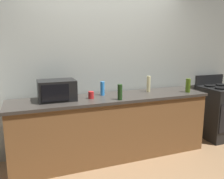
{
  "coord_description": "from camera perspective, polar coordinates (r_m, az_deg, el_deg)",
  "views": [
    {
      "loc": [
        -1.13,
        -2.6,
        1.64
      ],
      "look_at": [
        0.0,
        0.4,
        1.0
      ],
      "focal_mm": 37.2,
      "sensor_mm": 36.0,
      "label": 1
    }
  ],
  "objects": [
    {
      "name": "ground_plane",
      "position": [
        3.27,
        2.62,
        -18.79
      ],
      "size": [
        8.0,
        8.0,
        0.0
      ],
      "primitive_type": "plane",
      "color": "#93704C"
    },
    {
      "name": "back_wall",
      "position": [
        3.6,
        -2.32,
        6.67
      ],
      "size": [
        6.4,
        0.1,
        2.7
      ],
      "primitive_type": "cube",
      "color": "#9EA399",
      "rests_on": "ground_plane"
    },
    {
      "name": "counter_run",
      "position": [
        3.41,
        0.0,
        -9.06
      ],
      "size": [
        2.84,
        0.64,
        0.9
      ],
      "color": "brown",
      "rests_on": "ground_plane"
    },
    {
      "name": "stove_range",
      "position": [
        4.49,
        24.72,
        -4.99
      ],
      "size": [
        0.6,
        0.61,
        1.08
      ],
      "color": "black",
      "rests_on": "ground_plane"
    },
    {
      "name": "microwave",
      "position": [
        3.13,
        -13.4,
        -0.17
      ],
      "size": [
        0.48,
        0.35,
        0.27
      ],
      "color": "black",
      "rests_on": "counter_run"
    },
    {
      "name": "bottle_olive_oil",
      "position": [
        3.74,
        18.18,
        0.95
      ],
      "size": [
        0.07,
        0.07,
        0.21
      ],
      "primitive_type": "cylinder",
      "color": "#4C6B19",
      "rests_on": "counter_run"
    },
    {
      "name": "bottle_hand_soap",
      "position": [
        3.63,
        8.97,
        1.37
      ],
      "size": [
        0.06,
        0.06,
        0.25
      ],
      "primitive_type": "cylinder",
      "color": "beige",
      "rests_on": "counter_run"
    },
    {
      "name": "bottle_spray_cleaner",
      "position": [
        3.34,
        -2.36,
        0.25
      ],
      "size": [
        0.06,
        0.06,
        0.2
      ],
      "primitive_type": "cylinder",
      "color": "#338CE5",
      "rests_on": "counter_run"
    },
    {
      "name": "bottle_wine",
      "position": [
        3.07,
        1.96,
        -0.64
      ],
      "size": [
        0.06,
        0.06,
        0.21
      ],
      "primitive_type": "cylinder",
      "color": "#1E3F19",
      "rests_on": "counter_run"
    },
    {
      "name": "mug_red",
      "position": [
        3.17,
        -5.17,
        -1.36
      ],
      "size": [
        0.08,
        0.08,
        0.1
      ],
      "primitive_type": "cylinder",
      "color": "red",
      "rests_on": "counter_run"
    }
  ]
}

